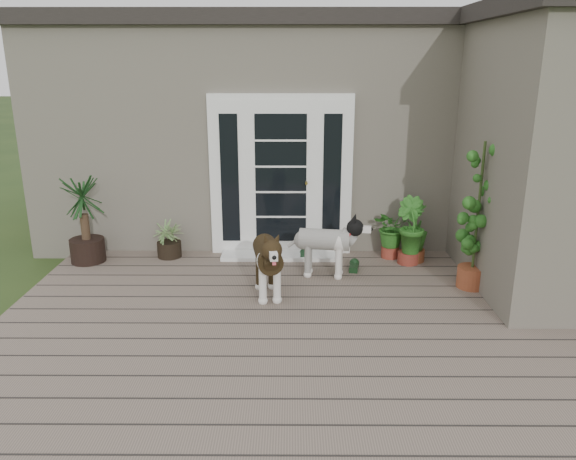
{
  "coord_description": "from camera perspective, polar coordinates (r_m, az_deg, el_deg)",
  "views": [
    {
      "loc": [
        -0.06,
        -4.71,
        2.67
      ],
      "look_at": [
        -0.1,
        1.75,
        0.7
      ],
      "focal_mm": 34.69,
      "sensor_mm": 36.0,
      "label": 1
    }
  ],
  "objects": [
    {
      "name": "sapling",
      "position": [
        6.65,
        18.88,
        1.54
      ],
      "size": [
        0.67,
        0.67,
        1.77
      ],
      "primitive_type": null,
      "rotation": [
        0.0,
        0.0,
        0.36
      ],
      "color": "#185217",
      "rests_on": "deck"
    },
    {
      "name": "herb_b",
      "position": [
        7.38,
        12.31,
        -0.93
      ],
      "size": [
        0.6,
        0.6,
        0.66
      ],
      "primitive_type": "imported",
      "rotation": [
        0.0,
        0.0,
        2.08
      ],
      "color": "#1B6021",
      "rests_on": "deck"
    },
    {
      "name": "house_main",
      "position": [
        9.43,
        0.73,
        10.14
      ],
      "size": [
        7.4,
        4.0,
        3.1
      ],
      "primitive_type": "cube",
      "color": "#665E54",
      "rests_on": "ground"
    },
    {
      "name": "yucca",
      "position": [
        7.68,
        -20.18,
        1.28
      ],
      "size": [
        0.92,
        0.92,
        1.23
      ],
      "primitive_type": null,
      "rotation": [
        0.0,
        0.0,
        0.1
      ],
      "color": "black",
      "rests_on": "deck"
    },
    {
      "name": "white_dog",
      "position": [
        6.81,
        3.73,
        -2.0
      ],
      "size": [
        0.87,
        0.47,
        0.69
      ],
      "primitive_type": null,
      "rotation": [
        0.0,
        0.0,
        -1.72
      ],
      "color": "beige",
      "rests_on": "deck"
    },
    {
      "name": "door_unit",
      "position": [
        7.46,
        -0.73,
        5.55
      ],
      "size": [
        1.9,
        0.14,
        2.15
      ],
      "primitive_type": "cube",
      "color": "white",
      "rests_on": "deck"
    },
    {
      "name": "clog_left",
      "position": [
        7.51,
        1.62,
        -2.57
      ],
      "size": [
        0.13,
        0.27,
        0.08
      ],
      "primitive_type": null,
      "rotation": [
        0.0,
        0.0,
        -0.01
      ],
      "color": "#14331A",
      "rests_on": "deck"
    },
    {
      "name": "deck",
      "position": [
        5.74,
        0.93,
        -10.1
      ],
      "size": [
        6.2,
        4.6,
        0.12
      ],
      "primitive_type": "cube",
      "color": "#6B5B4C",
      "rests_on": "ground"
    },
    {
      "name": "door_step",
      "position": [
        7.55,
        -0.73,
        -2.59
      ],
      "size": [
        1.6,
        0.4,
        0.05
      ],
      "primitive_type": "cube",
      "color": "white",
      "rests_on": "deck"
    },
    {
      "name": "clog_right",
      "position": [
        7.14,
        6.77,
        -3.68
      ],
      "size": [
        0.2,
        0.34,
        0.1
      ],
      "primitive_type": null,
      "rotation": [
        0.0,
        0.0,
        -0.17
      ],
      "color": "black",
      "rests_on": "deck"
    },
    {
      "name": "spider_plant",
      "position": [
        7.64,
        -12.14,
        -0.67
      ],
      "size": [
        0.57,
        0.57,
        0.57
      ],
      "primitive_type": null,
      "rotation": [
        0.0,
        0.0,
        -0.07
      ],
      "color": "#94B26D",
      "rests_on": "deck"
    },
    {
      "name": "herb_c",
      "position": [
        7.51,
        12.79,
        -0.81
      ],
      "size": [
        0.43,
        0.43,
        0.63
      ],
      "primitive_type": "imported",
      "rotation": [
        0.0,
        0.0,
        4.78
      ],
      "color": "#28601B",
      "rests_on": "deck"
    },
    {
      "name": "house_wing",
      "position": [
        6.97,
        25.63,
        6.05
      ],
      "size": [
        1.6,
        2.4,
        3.1
      ],
      "primitive_type": "cube",
      "color": "#665E54",
      "rests_on": "ground"
    },
    {
      "name": "herb_a",
      "position": [
        7.57,
        10.52,
        -0.46
      ],
      "size": [
        0.71,
        0.71,
        0.64
      ],
      "primitive_type": "imported",
      "rotation": [
        0.0,
        0.0,
        0.86
      ],
      "color": "#1C4F16",
      "rests_on": "deck"
    },
    {
      "name": "roof_main",
      "position": [
        9.38,
        0.77,
        20.2
      ],
      "size": [
        7.6,
        4.2,
        0.2
      ],
      "primitive_type": "cube",
      "color": "#2D2826",
      "rests_on": "house_main"
    },
    {
      "name": "brindle_dog",
      "position": [
        6.21,
        -2.1,
        -3.65
      ],
      "size": [
        0.51,
        0.93,
        0.73
      ],
      "primitive_type": null,
      "rotation": [
        0.0,
        0.0,
        3.3
      ],
      "color": "#342613",
      "rests_on": "deck"
    },
    {
      "name": "roof_wing",
      "position": [
        6.9,
        27.46,
        19.58
      ],
      "size": [
        1.8,
        2.6,
        0.2
      ],
      "primitive_type": "cube",
      "color": "#2D2826",
      "rests_on": "house_wing"
    }
  ]
}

